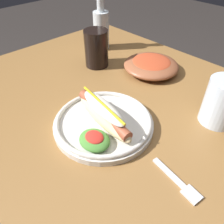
{
  "coord_description": "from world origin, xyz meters",
  "views": [
    {
      "loc": [
        0.34,
        -0.38,
        1.14
      ],
      "look_at": [
        0.02,
        -0.08,
        0.77
      ],
      "focal_mm": 35.61,
      "sensor_mm": 36.0,
      "label": 1
    }
  ],
  "objects_px": {
    "hot_dog_plate": "(103,121)",
    "glass_bottle": "(101,28)",
    "soda_cup": "(96,48)",
    "side_bowl": "(151,65)",
    "fork": "(179,183)",
    "water_cup": "(222,102)"
  },
  "relations": [
    {
      "from": "hot_dog_plate",
      "to": "glass_bottle",
      "type": "xyz_separation_m",
      "value": [
        -0.36,
        0.32,
        0.06
      ]
    },
    {
      "from": "glass_bottle",
      "to": "hot_dog_plate",
      "type": "bearing_deg",
      "value": -41.18
    },
    {
      "from": "soda_cup",
      "to": "glass_bottle",
      "type": "height_order",
      "value": "glass_bottle"
    },
    {
      "from": "side_bowl",
      "to": "soda_cup",
      "type": "bearing_deg",
      "value": -146.74
    },
    {
      "from": "fork",
      "to": "side_bowl",
      "type": "xyz_separation_m",
      "value": [
        -0.32,
        0.31,
        0.02
      ]
    },
    {
      "from": "soda_cup",
      "to": "side_bowl",
      "type": "relative_size",
      "value": 0.67
    },
    {
      "from": "glass_bottle",
      "to": "fork",
      "type": "bearing_deg",
      "value": -28.07
    },
    {
      "from": "side_bowl",
      "to": "glass_bottle",
      "type": "bearing_deg",
      "value": 179.31
    },
    {
      "from": "hot_dog_plate",
      "to": "glass_bottle",
      "type": "distance_m",
      "value": 0.48
    },
    {
      "from": "fork",
      "to": "water_cup",
      "type": "distance_m",
      "value": 0.24
    },
    {
      "from": "hot_dog_plate",
      "to": "water_cup",
      "type": "xyz_separation_m",
      "value": [
        0.19,
        0.23,
        0.04
      ]
    },
    {
      "from": "hot_dog_plate",
      "to": "side_bowl",
      "type": "height_order",
      "value": "hot_dog_plate"
    },
    {
      "from": "glass_bottle",
      "to": "side_bowl",
      "type": "xyz_separation_m",
      "value": [
        0.26,
        -0.0,
        -0.06
      ]
    },
    {
      "from": "water_cup",
      "to": "glass_bottle",
      "type": "height_order",
      "value": "glass_bottle"
    },
    {
      "from": "glass_bottle",
      "to": "side_bowl",
      "type": "bearing_deg",
      "value": -0.69
    },
    {
      "from": "hot_dog_plate",
      "to": "fork",
      "type": "height_order",
      "value": "hot_dog_plate"
    },
    {
      "from": "fork",
      "to": "hot_dog_plate",
      "type": "bearing_deg",
      "value": -170.89
    },
    {
      "from": "fork",
      "to": "soda_cup",
      "type": "relative_size",
      "value": 0.95
    },
    {
      "from": "fork",
      "to": "glass_bottle",
      "type": "height_order",
      "value": "glass_bottle"
    },
    {
      "from": "soda_cup",
      "to": "side_bowl",
      "type": "height_order",
      "value": "soda_cup"
    },
    {
      "from": "water_cup",
      "to": "glass_bottle",
      "type": "relative_size",
      "value": 0.55
    },
    {
      "from": "hot_dog_plate",
      "to": "soda_cup",
      "type": "relative_size",
      "value": 1.98
    }
  ]
}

